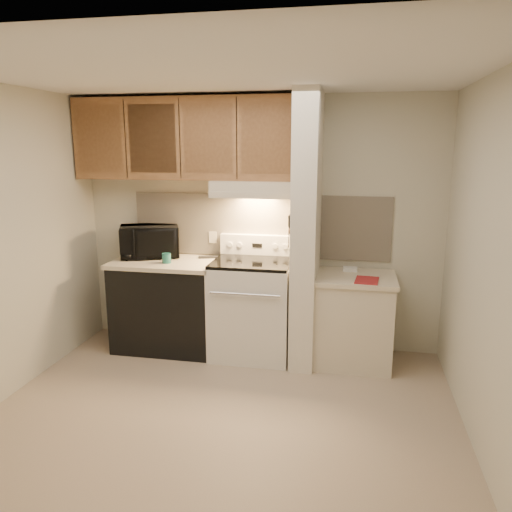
# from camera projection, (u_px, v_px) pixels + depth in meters

# --- Properties ---
(floor) EXTENTS (3.60, 3.60, 0.00)m
(floor) POSITION_uv_depth(u_px,v_px,m) (223.00, 413.00, 3.85)
(floor) COLOR tan
(floor) RESTS_ON ground
(ceiling) EXTENTS (3.60, 3.60, 0.00)m
(ceiling) POSITION_uv_depth(u_px,v_px,m) (217.00, 72.00, 3.31)
(ceiling) COLOR white
(ceiling) RESTS_ON wall_back
(wall_back) EXTENTS (3.60, 2.50, 0.02)m
(wall_back) POSITION_uv_depth(u_px,v_px,m) (259.00, 224.00, 5.02)
(wall_back) COLOR beige
(wall_back) RESTS_ON floor
(wall_right) EXTENTS (0.02, 3.00, 2.50)m
(wall_right) POSITION_uv_depth(u_px,v_px,m) (488.00, 267.00, 3.24)
(wall_right) COLOR beige
(wall_right) RESTS_ON floor
(backsplash) EXTENTS (2.60, 0.02, 0.63)m
(backsplash) POSITION_uv_depth(u_px,v_px,m) (259.00, 226.00, 5.01)
(backsplash) COLOR beige
(backsplash) RESTS_ON wall_back
(range_body) EXTENTS (0.76, 0.65, 0.92)m
(range_body) POSITION_uv_depth(u_px,v_px,m) (252.00, 309.00, 4.86)
(range_body) COLOR silver
(range_body) RESTS_ON floor
(oven_window) EXTENTS (0.50, 0.01, 0.30)m
(oven_window) POSITION_uv_depth(u_px,v_px,m) (245.00, 316.00, 4.55)
(oven_window) COLOR black
(oven_window) RESTS_ON range_body
(oven_handle) EXTENTS (0.65, 0.02, 0.02)m
(oven_handle) POSITION_uv_depth(u_px,v_px,m) (244.00, 294.00, 4.46)
(oven_handle) COLOR silver
(oven_handle) RESTS_ON range_body
(cooktop) EXTENTS (0.74, 0.64, 0.03)m
(cooktop) POSITION_uv_depth(u_px,v_px,m) (252.00, 262.00, 4.76)
(cooktop) COLOR black
(cooktop) RESTS_ON range_body
(range_backguard) EXTENTS (0.76, 0.08, 0.20)m
(range_backguard) POSITION_uv_depth(u_px,v_px,m) (258.00, 245.00, 5.00)
(range_backguard) COLOR silver
(range_backguard) RESTS_ON range_body
(range_display) EXTENTS (0.10, 0.01, 0.04)m
(range_display) POSITION_uv_depth(u_px,v_px,m) (257.00, 245.00, 4.96)
(range_display) COLOR black
(range_display) RESTS_ON range_backguard
(range_knob_left_outer) EXTENTS (0.05, 0.02, 0.05)m
(range_knob_left_outer) POSITION_uv_depth(u_px,v_px,m) (230.00, 244.00, 5.01)
(range_knob_left_outer) COLOR silver
(range_knob_left_outer) RESTS_ON range_backguard
(range_knob_left_inner) EXTENTS (0.05, 0.02, 0.05)m
(range_knob_left_inner) POSITION_uv_depth(u_px,v_px,m) (240.00, 245.00, 5.00)
(range_knob_left_inner) COLOR silver
(range_knob_left_inner) RESTS_ON range_backguard
(range_knob_right_inner) EXTENTS (0.05, 0.02, 0.05)m
(range_knob_right_inner) POSITION_uv_depth(u_px,v_px,m) (275.00, 246.00, 4.93)
(range_knob_right_inner) COLOR silver
(range_knob_right_inner) RESTS_ON range_backguard
(range_knob_right_outer) EXTENTS (0.05, 0.02, 0.05)m
(range_knob_right_outer) POSITION_uv_depth(u_px,v_px,m) (285.00, 247.00, 4.91)
(range_knob_right_outer) COLOR silver
(range_knob_right_outer) RESTS_ON range_backguard
(dishwasher_front) EXTENTS (1.00, 0.63, 0.87)m
(dishwasher_front) POSITION_uv_depth(u_px,v_px,m) (167.00, 306.00, 5.04)
(dishwasher_front) COLOR black
(dishwasher_front) RESTS_ON floor
(left_countertop) EXTENTS (1.04, 0.67, 0.04)m
(left_countertop) POSITION_uv_depth(u_px,v_px,m) (166.00, 262.00, 4.94)
(left_countertop) COLOR beige
(left_countertop) RESTS_ON dishwasher_front
(spoon_rest) EXTENTS (0.24, 0.14, 0.02)m
(spoon_rest) POSITION_uv_depth(u_px,v_px,m) (210.00, 257.00, 5.05)
(spoon_rest) COLOR black
(spoon_rest) RESTS_ON left_countertop
(teal_jar) EXTENTS (0.11, 0.11, 0.10)m
(teal_jar) POSITION_uv_depth(u_px,v_px,m) (167.00, 258.00, 4.82)
(teal_jar) COLOR #1D5C56
(teal_jar) RESTS_ON left_countertop
(outlet) EXTENTS (0.08, 0.01, 0.12)m
(outlet) POSITION_uv_depth(u_px,v_px,m) (213.00, 237.00, 5.12)
(outlet) COLOR beige
(outlet) RESTS_ON backsplash
(microwave) EXTENTS (0.68, 0.58, 0.32)m
(microwave) POSITION_uv_depth(u_px,v_px,m) (150.00, 241.00, 5.08)
(microwave) COLOR black
(microwave) RESTS_ON left_countertop
(partition_pillar) EXTENTS (0.22, 0.70, 2.50)m
(partition_pillar) POSITION_uv_depth(u_px,v_px,m) (306.00, 231.00, 4.59)
(partition_pillar) COLOR silver
(partition_pillar) RESTS_ON floor
(pillar_trim) EXTENTS (0.01, 0.70, 0.04)m
(pillar_trim) POSITION_uv_depth(u_px,v_px,m) (294.00, 226.00, 4.60)
(pillar_trim) COLOR #92633B
(pillar_trim) RESTS_ON partition_pillar
(knife_strip) EXTENTS (0.02, 0.42, 0.04)m
(knife_strip) POSITION_uv_depth(u_px,v_px,m) (293.00, 224.00, 4.55)
(knife_strip) COLOR black
(knife_strip) RESTS_ON partition_pillar
(knife_blade_a) EXTENTS (0.01, 0.03, 0.16)m
(knife_blade_a) POSITION_uv_depth(u_px,v_px,m) (289.00, 238.00, 4.41)
(knife_blade_a) COLOR silver
(knife_blade_a) RESTS_ON knife_strip
(knife_handle_a) EXTENTS (0.02, 0.02, 0.10)m
(knife_handle_a) POSITION_uv_depth(u_px,v_px,m) (289.00, 221.00, 4.39)
(knife_handle_a) COLOR black
(knife_handle_a) RESTS_ON knife_strip
(knife_blade_b) EXTENTS (0.01, 0.04, 0.18)m
(knife_blade_b) POSITION_uv_depth(u_px,v_px,m) (290.00, 238.00, 4.51)
(knife_blade_b) COLOR silver
(knife_blade_b) RESTS_ON knife_strip
(knife_handle_b) EXTENTS (0.02, 0.02, 0.10)m
(knife_handle_b) POSITION_uv_depth(u_px,v_px,m) (290.00, 220.00, 4.46)
(knife_handle_b) COLOR black
(knife_handle_b) RESTS_ON knife_strip
(knife_blade_c) EXTENTS (0.01, 0.04, 0.20)m
(knife_blade_c) POSITION_uv_depth(u_px,v_px,m) (291.00, 237.00, 4.58)
(knife_blade_c) COLOR silver
(knife_blade_c) RESTS_ON knife_strip
(knife_handle_c) EXTENTS (0.02, 0.02, 0.10)m
(knife_handle_c) POSITION_uv_depth(u_px,v_px,m) (292.00, 219.00, 4.55)
(knife_handle_c) COLOR black
(knife_handle_c) RESTS_ON knife_strip
(knife_blade_d) EXTENTS (0.01, 0.04, 0.16)m
(knife_blade_d) POSITION_uv_depth(u_px,v_px,m) (292.00, 234.00, 4.65)
(knife_blade_d) COLOR silver
(knife_blade_d) RESTS_ON knife_strip
(knife_handle_d) EXTENTS (0.02, 0.02, 0.10)m
(knife_handle_d) POSITION_uv_depth(u_px,v_px,m) (292.00, 218.00, 4.61)
(knife_handle_d) COLOR black
(knife_handle_d) RESTS_ON knife_strip
(knife_blade_e) EXTENTS (0.01, 0.04, 0.18)m
(knife_blade_e) POSITION_uv_depth(u_px,v_px,m) (293.00, 233.00, 4.72)
(knife_blade_e) COLOR silver
(knife_blade_e) RESTS_ON knife_strip
(knife_handle_e) EXTENTS (0.02, 0.02, 0.10)m
(knife_handle_e) POSITION_uv_depth(u_px,v_px,m) (294.00, 216.00, 4.69)
(knife_handle_e) COLOR black
(knife_handle_e) RESTS_ON knife_strip
(oven_mitt) EXTENTS (0.03, 0.10, 0.23)m
(oven_mitt) POSITION_uv_depth(u_px,v_px,m) (294.00, 237.00, 4.79)
(oven_mitt) COLOR gray
(oven_mitt) RESTS_ON partition_pillar
(right_cab_base) EXTENTS (0.70, 0.60, 0.81)m
(right_cab_base) POSITION_uv_depth(u_px,v_px,m) (353.00, 322.00, 4.69)
(right_cab_base) COLOR beige
(right_cab_base) RESTS_ON floor
(right_countertop) EXTENTS (0.74, 0.64, 0.04)m
(right_countertop) POSITION_uv_depth(u_px,v_px,m) (355.00, 278.00, 4.59)
(right_countertop) COLOR beige
(right_countertop) RESTS_ON right_cab_base
(red_folder) EXTENTS (0.22, 0.29, 0.01)m
(red_folder) POSITION_uv_depth(u_px,v_px,m) (367.00, 280.00, 4.42)
(red_folder) COLOR maroon
(red_folder) RESTS_ON right_countertop
(white_box) EXTENTS (0.13, 0.09, 0.04)m
(white_box) POSITION_uv_depth(u_px,v_px,m) (350.00, 269.00, 4.77)
(white_box) COLOR white
(white_box) RESTS_ON right_countertop
(range_hood) EXTENTS (0.78, 0.44, 0.15)m
(range_hood) POSITION_uv_depth(u_px,v_px,m) (255.00, 188.00, 4.73)
(range_hood) COLOR beige
(range_hood) RESTS_ON upper_cabinets
(hood_lip) EXTENTS (0.78, 0.04, 0.06)m
(hood_lip) POSITION_uv_depth(u_px,v_px,m) (250.00, 195.00, 4.53)
(hood_lip) COLOR beige
(hood_lip) RESTS_ON range_hood
(upper_cabinets) EXTENTS (2.18, 0.33, 0.77)m
(upper_cabinets) POSITION_uv_depth(u_px,v_px,m) (186.00, 139.00, 4.80)
(upper_cabinets) COLOR #92633B
(upper_cabinets) RESTS_ON wall_back
(cab_door_a) EXTENTS (0.46, 0.01, 0.63)m
(cab_door_a) POSITION_uv_depth(u_px,v_px,m) (99.00, 139.00, 4.80)
(cab_door_a) COLOR #92633B
(cab_door_a) RESTS_ON upper_cabinets
(cab_gap_a) EXTENTS (0.01, 0.01, 0.73)m
(cab_gap_a) POSITION_uv_depth(u_px,v_px,m) (125.00, 139.00, 4.75)
(cab_gap_a) COLOR black
(cab_gap_a) RESTS_ON upper_cabinets
(cab_door_b) EXTENTS (0.46, 0.01, 0.63)m
(cab_door_b) POSITION_uv_depth(u_px,v_px,m) (152.00, 139.00, 4.70)
(cab_door_b) COLOR #92633B
(cab_door_b) RESTS_ON upper_cabinets
(cab_gap_b) EXTENTS (0.01, 0.01, 0.73)m
(cab_gap_b) POSITION_uv_depth(u_px,v_px,m) (180.00, 139.00, 4.64)
(cab_gap_b) COLOR black
(cab_gap_b) RESTS_ON upper_cabinets
(cab_door_c) EXTENTS (0.46, 0.01, 0.63)m
(cab_door_c) POSITION_uv_depth(u_px,v_px,m) (208.00, 139.00, 4.59)
(cab_door_c) COLOR #92633B
(cab_door_c) RESTS_ON upper_cabinets
(cab_gap_c) EXTENTS (0.01, 0.01, 0.73)m
(cab_gap_c) POSITION_uv_depth(u_px,v_px,m) (237.00, 139.00, 4.54)
(cab_gap_c) COLOR black
(cab_gap_c) RESTS_ON upper_cabinets
(cab_door_d) EXTENTS (0.46, 0.01, 0.63)m
(cab_door_d) POSITION_uv_depth(u_px,v_px,m) (266.00, 138.00, 4.49)
(cab_door_d) COLOR #92633B
(cab_door_d) RESTS_ON upper_cabinets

